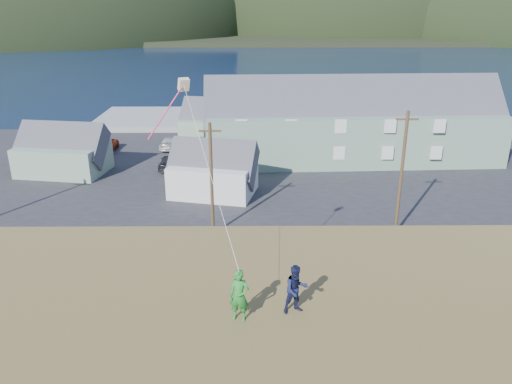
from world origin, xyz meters
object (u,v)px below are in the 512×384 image
shed_white (213,170)px  wharf (188,119)px  shed_palegreen_near (62,151)px  lodge (352,122)px  shed_palegreen_far (222,123)px  kite_flyer_green (239,296)px  kite_flyer_navy (296,289)px

shed_white → wharf: bearing=114.0°
wharf → shed_palegreen_near: shed_palegreen_near is taller
lodge → shed_palegreen_far: 16.29m
shed_white → kite_flyer_green: kite_flyer_green is taller
shed_white → kite_flyer_navy: size_ratio=5.22×
lodge → kite_flyer_navy: size_ratio=19.46×
wharf → shed_palegreen_far: size_ratio=2.33×
wharf → shed_white: shed_white is taller
kite_flyer_navy → lodge: bearing=59.0°
lodge → kite_flyer_navy: 41.28m
shed_palegreen_near → kite_flyer_green: (18.93, -35.70, 5.64)m
kite_flyer_green → shed_palegreen_near: bearing=130.4°
shed_palegreen_far → kite_flyer_green: (3.29, -47.40, 5.45)m
kite_flyer_navy → shed_palegreen_far: bearing=78.6°
shed_palegreen_near → kite_flyer_navy: bearing=-50.5°
shed_white → shed_palegreen_near: bearing=171.4°
shed_palegreen_near → shed_palegreen_far: bearing=45.9°
shed_palegreen_near → kite_flyer_navy: (20.73, -35.30, 5.61)m
wharf → shed_white: bearing=-78.7°
shed_palegreen_near → lodge: bearing=17.9°
shed_palegreen_far → kite_flyer_green: bearing=-73.5°
wharf → lodge: (20.46, -19.12, 3.89)m
shed_palegreen_near → shed_white: bearing=-12.2°
shed_white → shed_palegreen_far: (-0.15, 17.85, 0.23)m
shed_palegreen_far → kite_flyer_green: size_ratio=6.45×
kite_flyer_navy → wharf: bearing=82.9°
shed_palegreen_near → shed_palegreen_far: shed_palegreen_far is taller
shed_palegreen_far → kite_flyer_navy: size_ratio=6.69×
shed_white → shed_palegreen_far: 17.85m
shed_palegreen_near → wharf: bearing=76.7°
lodge → shed_palegreen_far: bearing=151.9°
wharf → kite_flyer_green: (9.14, -59.52, 7.61)m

